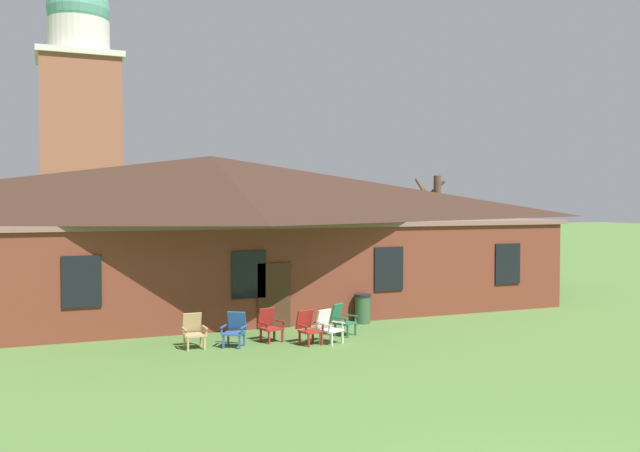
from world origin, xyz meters
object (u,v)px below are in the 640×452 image
Objects in this scene: lawn_chair_near_door at (235,329)px; lawn_chair_left_end at (269,324)px; lawn_chair_middle at (308,327)px; lawn_chair_by_porch at (193,330)px; trash_bin at (363,308)px; lawn_chair_right_end at (328,326)px; lawn_chair_far_side at (342,319)px.

lawn_chair_left_end is at bearing 14.57° from lawn_chair_near_door.
lawn_chair_middle is at bearing -41.32° from lawn_chair_left_end.
trash_bin is (6.02, 1.68, -0.00)m from lawn_chair_by_porch.
lawn_chair_middle is 0.98× the size of trash_bin.
lawn_chair_near_door and lawn_chair_right_end have the same top height.
lawn_chair_near_door is at bearing -11.60° from lawn_chair_by_porch.
lawn_chair_by_porch is at bearing 166.73° from lawn_chair_middle.
lawn_chair_middle is 1.00× the size of lawn_chair_right_end.
lawn_chair_far_side is 2.19m from trash_bin.
lawn_chair_right_end is at bearing -12.75° from lawn_chair_near_door.
lawn_chair_by_porch is at bearing 168.40° from lawn_chair_near_door.
trash_bin is (3.80, 1.62, -0.00)m from lawn_chair_left_end.
lawn_chair_left_end is 1.00× the size of lawn_chair_middle.
lawn_chair_middle is (3.13, -0.74, 0.00)m from lawn_chair_by_porch.
lawn_chair_by_porch is 0.98× the size of trash_bin.
lawn_chair_middle is 1.62m from lawn_chair_far_side.
lawn_chair_by_porch and lawn_chair_near_door have the same top height.
lawn_chair_far_side is (4.54, 0.07, 0.00)m from lawn_chair_by_porch.
lawn_chair_left_end is at bearing -156.88° from trash_bin.
lawn_chair_by_porch and lawn_chair_middle have the same top height.
lawn_chair_left_end is (2.22, 0.06, 0.00)m from lawn_chair_by_porch.
lawn_chair_right_end is (3.71, -0.82, 0.00)m from lawn_chair_by_porch.
lawn_chair_by_porch is 1.00× the size of lawn_chair_near_door.
lawn_chair_by_porch and lawn_chair_left_end have the same top height.
lawn_chair_left_end is 1.72m from lawn_chair_right_end.
lawn_chair_middle is 3.77m from trash_bin.
lawn_chair_left_end is at bearing 149.56° from lawn_chair_right_end.
lawn_chair_middle is at bearing 172.37° from lawn_chair_right_end.
trash_bin is (2.31, 2.49, -0.00)m from lawn_chair_right_end.
lawn_chair_far_side is (1.41, 0.81, 0.00)m from lawn_chair_middle.
lawn_chair_by_porch is 6.25m from trash_bin.
trash_bin reaches higher than lawn_chair_near_door.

